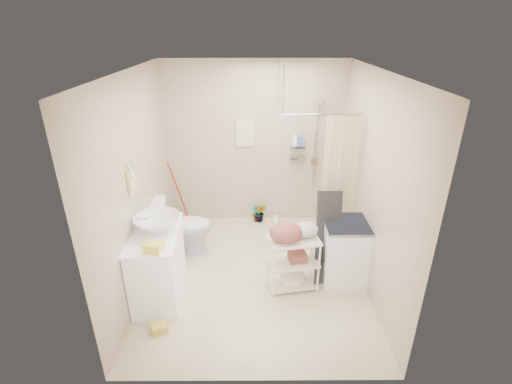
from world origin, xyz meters
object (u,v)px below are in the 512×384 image
toilet (182,227)px  laundry_rack (293,258)px  vanity (158,264)px  washing_machine (344,251)px

toilet → laundry_rack: 1.70m
vanity → laundry_rack: (1.63, 0.15, -0.02)m
vanity → toilet: size_ratio=1.17×
washing_machine → laundry_rack: bearing=-165.6°
washing_machine → laundry_rack: 0.69m
toilet → washing_machine: size_ratio=1.04×
toilet → laundry_rack: (1.51, -0.78, -0.00)m
toilet → washing_machine: 2.26m
vanity → laundry_rack: size_ratio=1.19×
vanity → laundry_rack: bearing=1.7°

